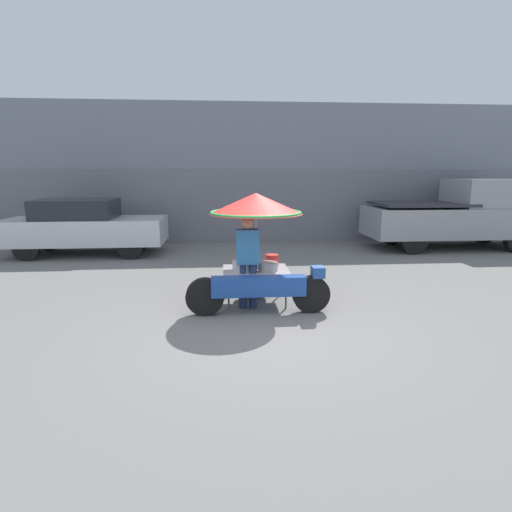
% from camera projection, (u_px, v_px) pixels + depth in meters
% --- Properties ---
extents(ground_plane, '(36.00, 36.00, 0.00)m').
position_uv_depth(ground_plane, '(267.00, 324.00, 6.15)').
color(ground_plane, slate).
extents(shopfront_building, '(28.00, 2.06, 4.49)m').
position_uv_depth(shopfront_building, '(242.00, 174.00, 13.91)').
color(shopfront_building, gray).
rests_on(shopfront_building, ground).
extents(vendor_motorcycle_cart, '(2.38, 1.61, 1.96)m').
position_uv_depth(vendor_motorcycle_cart, '(257.00, 225.00, 6.81)').
color(vendor_motorcycle_cart, black).
rests_on(vendor_motorcycle_cart, ground).
extents(vendor_person, '(0.38, 0.22, 1.58)m').
position_uv_depth(vendor_person, '(248.00, 258.00, 6.75)').
color(vendor_person, navy).
rests_on(vendor_person, ground).
extents(parked_car, '(4.33, 1.66, 1.57)m').
position_uv_depth(parked_car, '(84.00, 226.00, 11.22)').
color(parked_car, black).
rests_on(parked_car, ground).
extents(pickup_truck, '(5.24, 1.84, 2.11)m').
position_uv_depth(pickup_truck, '(458.00, 216.00, 12.18)').
color(pickup_truck, black).
rests_on(pickup_truck, ground).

